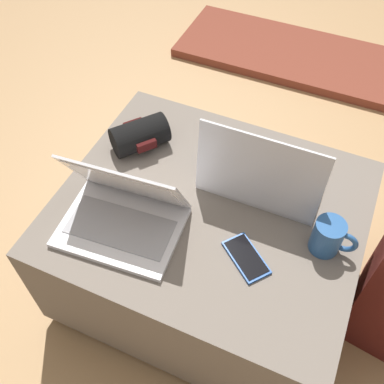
# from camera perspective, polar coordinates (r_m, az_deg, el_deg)

# --- Properties ---
(ground_plane) EXTENTS (14.00, 14.00, 0.00)m
(ground_plane) POSITION_cam_1_polar(r_m,az_deg,el_deg) (1.64, 1.87, -10.88)
(ground_plane) COLOR tan
(ottoman) EXTENTS (0.86, 0.73, 0.44)m
(ottoman) POSITION_cam_1_polar(r_m,az_deg,el_deg) (1.45, 2.09, -6.85)
(ottoman) COLOR #3D3832
(ottoman) RESTS_ON ground_plane
(laptop_near) EXTENTS (0.34, 0.27, 0.23)m
(laptop_near) POSITION_cam_1_polar(r_m,az_deg,el_deg) (1.22, -8.76, -2.57)
(laptop_near) COLOR silver
(laptop_near) RESTS_ON ottoman
(laptop_far) EXTENTS (0.35, 0.24, 0.25)m
(laptop_far) POSITION_cam_1_polar(r_m,az_deg,el_deg) (1.29, 8.97, 2.20)
(laptop_far) COLOR silver
(laptop_far) RESTS_ON ottoman
(cell_phone) EXTENTS (0.15, 0.14, 0.01)m
(cell_phone) POSITION_cam_1_polar(r_m,az_deg,el_deg) (1.18, 6.89, -8.26)
(cell_phone) COLOR #1E4C9E
(cell_phone) RESTS_ON ottoman
(wrist_brace) EXTENTS (0.18, 0.19, 0.10)m
(wrist_brace) POSITION_cam_1_polar(r_m,az_deg,el_deg) (1.41, -6.64, 7.20)
(wrist_brace) COLOR black
(wrist_brace) RESTS_ON ottoman
(coffee_mug) EXTENTS (0.12, 0.08, 0.10)m
(coffee_mug) POSITION_cam_1_polar(r_m,az_deg,el_deg) (1.21, 16.99, -5.49)
(coffee_mug) COLOR #285693
(coffee_mug) RESTS_ON ottoman
(fireplace_hearth) EXTENTS (1.40, 0.50, 0.04)m
(fireplace_hearth) POSITION_cam_1_polar(r_m,az_deg,el_deg) (2.59, 14.59, 16.06)
(fireplace_hearth) COLOR brown
(fireplace_hearth) RESTS_ON ground_plane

